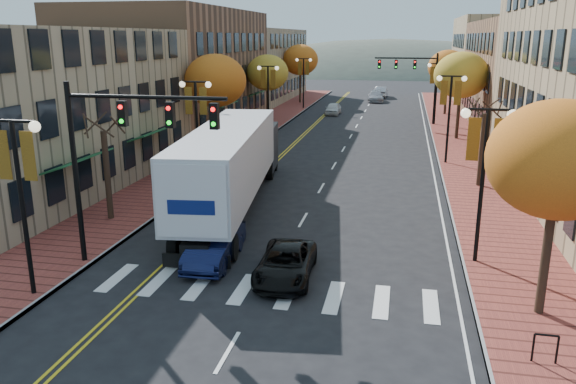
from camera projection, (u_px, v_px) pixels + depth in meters
The scene contains 31 objects.
ground at pixel (247, 318), 17.62m from camera, with size 200.00×200.00×0.00m, color black.
sidewalk_left at pixel (248, 135), 50.02m from camera, with size 4.00×85.00×0.15m, color brown.
sidewalk_right at pixel (458, 142), 46.52m from camera, with size 4.00×85.00×0.15m, color brown.
building_left_near at pixel (20, 110), 31.99m from camera, with size 12.00×22.00×9.00m, color #9E8966.
building_left_mid at pixel (176, 70), 53.43m from camera, with size 12.00×24.00×11.00m, color brown.
building_left_far at pixel (247, 65), 77.22m from camera, with size 12.00×26.00×9.50m, color #9E8966.
building_right_mid at pixel (559, 76), 52.32m from camera, with size 15.00×24.00×10.00m, color brown.
building_right_far at pixel (516, 61), 72.95m from camera, with size 15.00×20.00×11.00m, color #9E8966.
tree_left_a at pixel (107, 175), 26.32m from camera, with size 0.28×0.28×4.20m.
tree_left_b at pixel (215, 81), 40.56m from camera, with size 4.48×4.48×7.21m.
tree_left_c at pixel (268, 73), 55.77m from camera, with size 4.16×4.16×6.69m.
tree_left_d at pixel (300, 60), 72.61m from camera, with size 4.61×4.61×7.42m.
tree_right_a at pixel (559, 160), 16.41m from camera, with size 4.16×4.16×6.69m.
tree_right_b at pixel (482, 150), 32.26m from camera, with size 0.28×0.28×4.20m.
tree_right_c at pixel (461, 75), 46.50m from camera, with size 4.48×4.48×7.21m.
tree_right_d at pixel (448, 67), 61.64m from camera, with size 4.35×4.35×7.00m.
lamp_left_a at pixel (18, 174), 17.93m from camera, with size 1.96×0.36×6.05m.
lamp_left_b at pixel (196, 111), 33.03m from camera, with size 1.96×0.36×6.05m.
lamp_left_c at pixel (268, 86), 50.02m from camera, with size 1.96×0.36×6.05m.
lamp_left_d at pixel (304, 73), 67.00m from camera, with size 1.96×0.36×6.05m.
lamp_right_a at pixel (485, 156), 20.68m from camera, with size 1.96×0.36×6.05m.
lamp_right_b at pixel (450, 102), 37.66m from camera, with size 1.96×0.36×6.05m.
lamp_right_c at pixel (437, 82), 54.65m from camera, with size 1.96×0.36×6.05m.
traffic_mast_near at pixel (120, 141), 20.20m from camera, with size 6.10×0.35×7.00m.
traffic_mast_far at pixel (416, 75), 54.87m from camera, with size 6.10×0.34×7.00m.
semi_truck at pixel (233, 159), 28.38m from camera, with size 4.82×17.64×4.36m.
navy_sedan at pixel (215, 245), 21.84m from camera, with size 1.51×4.32×1.42m, color black.
black_suv at pixel (286, 263), 20.39m from camera, with size 1.94×4.20×1.17m, color black.
car_far_white at pixel (333, 109), 63.40m from camera, with size 1.55×3.86×1.31m, color silver.
car_far_silver at pixel (376, 96), 75.91m from camera, with size 2.03×5.00×1.45m, color #9F9EA6.
car_far_oncoming at pixel (381, 92), 81.12m from camera, with size 1.64×4.69×1.55m, color #B3B3BB.
Camera 1 is at (4.48, -15.33, 8.55)m, focal length 35.00 mm.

